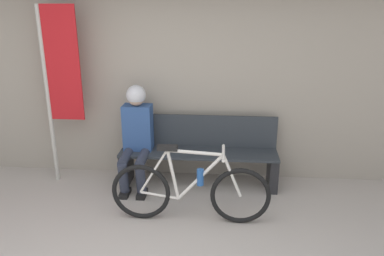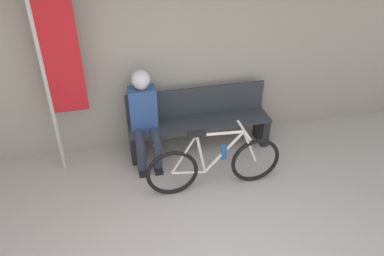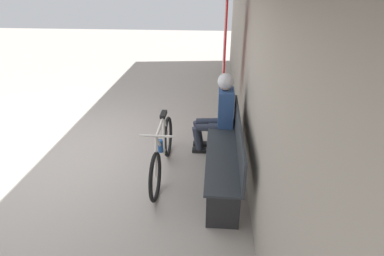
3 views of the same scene
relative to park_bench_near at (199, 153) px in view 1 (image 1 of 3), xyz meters
The scene contains 5 objects.
storefront_wall 1.35m from the park_bench_near, 142.14° to the left, with size 12.00×0.56×3.20m.
park_bench_near is the anchor object (origin of this frame).
bicycle 0.87m from the park_bench_near, 91.81° to the right, with size 1.61×0.40×0.82m.
person_seated 0.80m from the park_bench_near, behind, with size 0.34×0.60×1.24m.
banner_pole 1.89m from the park_bench_near, behind, with size 0.45×0.05×2.13m.
Camera 1 is at (0.67, -1.96, 2.12)m, focal length 35.00 mm.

